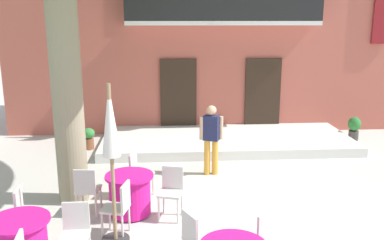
{
  "coord_description": "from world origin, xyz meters",
  "views": [
    {
      "loc": [
        -1.47,
        -7.49,
        3.44
      ],
      "look_at": [
        -0.89,
        1.32,
        1.3
      ],
      "focal_mm": 38.85,
      "sensor_mm": 36.0,
      "label": 1
    }
  ],
  "objects_px": {
    "ground_planter_right": "(354,127)",
    "pedestrian_mid_plaza": "(211,136)",
    "cafe_chair_near_tree_0": "(75,230)",
    "ground_planter_left": "(89,137)",
    "cafe_table_middle": "(130,194)",
    "cafe_chair_middle_3": "(171,189)",
    "cafe_chair_middle_2": "(120,205)",
    "cafe_chair_near_tree_1": "(26,211)",
    "cafe_chair_middle_1": "(87,188)",
    "cafe_umbrella": "(111,142)",
    "cafe_chair_middle_0": "(138,172)",
    "cafe_chair_front_2": "(196,238)"
  },
  "relations": [
    {
      "from": "cafe_chair_middle_0",
      "to": "cafe_chair_front_2",
      "type": "distance_m",
      "value": 2.76
    },
    {
      "from": "cafe_chair_middle_3",
      "to": "cafe_chair_front_2",
      "type": "distance_m",
      "value": 1.76
    },
    {
      "from": "cafe_chair_middle_2",
      "to": "ground_planter_right",
      "type": "xyz_separation_m",
      "value": [
        6.25,
        5.14,
        -0.14
      ]
    },
    {
      "from": "cafe_table_middle",
      "to": "cafe_chair_middle_0",
      "type": "distance_m",
      "value": 0.77
    },
    {
      "from": "cafe_chair_middle_0",
      "to": "ground_planter_right",
      "type": "height_order",
      "value": "cafe_chair_middle_0"
    },
    {
      "from": "cafe_chair_front_2",
      "to": "cafe_umbrella",
      "type": "bearing_deg",
      "value": 144.63
    },
    {
      "from": "cafe_umbrella",
      "to": "pedestrian_mid_plaza",
      "type": "distance_m",
      "value": 3.52
    },
    {
      "from": "cafe_table_middle",
      "to": "ground_planter_left",
      "type": "distance_m",
      "value": 4.25
    },
    {
      "from": "cafe_chair_near_tree_0",
      "to": "cafe_chair_front_2",
      "type": "bearing_deg",
      "value": -10.93
    },
    {
      "from": "cafe_chair_front_2",
      "to": "cafe_chair_middle_3",
      "type": "bearing_deg",
      "value": 100.24
    },
    {
      "from": "cafe_chair_middle_3",
      "to": "ground_planter_right",
      "type": "relative_size",
      "value": 1.32
    },
    {
      "from": "cafe_chair_middle_1",
      "to": "cafe_chair_middle_0",
      "type": "bearing_deg",
      "value": 40.58
    },
    {
      "from": "cafe_table_middle",
      "to": "cafe_chair_middle_2",
      "type": "bearing_deg",
      "value": -97.7
    },
    {
      "from": "cafe_table_middle",
      "to": "cafe_chair_middle_3",
      "type": "relative_size",
      "value": 0.95
    },
    {
      "from": "cafe_chair_near_tree_0",
      "to": "ground_planter_left",
      "type": "relative_size",
      "value": 1.54
    },
    {
      "from": "cafe_chair_middle_2",
      "to": "cafe_umbrella",
      "type": "height_order",
      "value": "cafe_umbrella"
    },
    {
      "from": "cafe_chair_middle_1",
      "to": "pedestrian_mid_plaza",
      "type": "height_order",
      "value": "pedestrian_mid_plaza"
    },
    {
      "from": "cafe_chair_near_tree_0",
      "to": "cafe_chair_front_2",
      "type": "xyz_separation_m",
      "value": [
        1.7,
        -0.33,
        0.0
      ]
    },
    {
      "from": "cafe_chair_middle_1",
      "to": "cafe_umbrella",
      "type": "xyz_separation_m",
      "value": [
        0.6,
        -0.99,
        1.14
      ]
    },
    {
      "from": "cafe_table_middle",
      "to": "cafe_chair_middle_3",
      "type": "distance_m",
      "value": 0.77
    },
    {
      "from": "cafe_chair_near_tree_1",
      "to": "cafe_chair_middle_1",
      "type": "distance_m",
      "value": 1.17
    },
    {
      "from": "cafe_chair_middle_3",
      "to": "ground_planter_right",
      "type": "distance_m",
      "value": 7.04
    },
    {
      "from": "cafe_table_middle",
      "to": "cafe_umbrella",
      "type": "distance_m",
      "value": 1.62
    },
    {
      "from": "cafe_chair_middle_0",
      "to": "cafe_chair_middle_1",
      "type": "xyz_separation_m",
      "value": [
        -0.86,
        -0.74,
        0.0
      ]
    },
    {
      "from": "cafe_chair_near_tree_0",
      "to": "cafe_chair_near_tree_1",
      "type": "height_order",
      "value": "same"
    },
    {
      "from": "cafe_chair_middle_0",
      "to": "cafe_chair_middle_1",
      "type": "distance_m",
      "value": 1.14
    },
    {
      "from": "cafe_chair_middle_3",
      "to": "pedestrian_mid_plaza",
      "type": "height_order",
      "value": "pedestrian_mid_plaza"
    },
    {
      "from": "cafe_chair_near_tree_0",
      "to": "cafe_chair_middle_0",
      "type": "bearing_deg",
      "value": 71.51
    },
    {
      "from": "cafe_chair_middle_2",
      "to": "cafe_chair_near_tree_1",
      "type": "bearing_deg",
      "value": -175.42
    },
    {
      "from": "ground_planter_left",
      "to": "pedestrian_mid_plaza",
      "type": "bearing_deg",
      "value": -33.93
    },
    {
      "from": "ground_planter_right",
      "to": "ground_planter_left",
      "type": "bearing_deg",
      "value": -177.06
    },
    {
      "from": "cafe_chair_front_2",
      "to": "cafe_umbrella",
      "type": "relative_size",
      "value": 0.36
    },
    {
      "from": "cafe_chair_near_tree_0",
      "to": "cafe_chair_middle_0",
      "type": "height_order",
      "value": "same"
    },
    {
      "from": "cafe_chair_middle_2",
      "to": "cafe_chair_near_tree_0",
      "type": "bearing_deg",
      "value": -125.25
    },
    {
      "from": "cafe_chair_middle_1",
      "to": "cafe_chair_middle_3",
      "type": "xyz_separation_m",
      "value": [
        1.5,
        -0.12,
        0.0
      ]
    },
    {
      "from": "cafe_chair_middle_2",
      "to": "cafe_chair_front_2",
      "type": "distance_m",
      "value": 1.6
    },
    {
      "from": "cafe_chair_near_tree_0",
      "to": "cafe_umbrella",
      "type": "height_order",
      "value": "cafe_umbrella"
    },
    {
      "from": "pedestrian_mid_plaza",
      "to": "cafe_chair_near_tree_1",
      "type": "bearing_deg",
      "value": -139.12
    },
    {
      "from": "cafe_chair_middle_2",
      "to": "ground_planter_right",
      "type": "relative_size",
      "value": 1.32
    },
    {
      "from": "cafe_chair_near_tree_0",
      "to": "cafe_umbrella",
      "type": "distance_m",
      "value": 1.35
    },
    {
      "from": "ground_planter_left",
      "to": "ground_planter_right",
      "type": "bearing_deg",
      "value": 2.94
    },
    {
      "from": "ground_planter_right",
      "to": "pedestrian_mid_plaza",
      "type": "bearing_deg",
      "value": -151.04
    },
    {
      "from": "cafe_chair_near_tree_1",
      "to": "cafe_chair_middle_3",
      "type": "xyz_separation_m",
      "value": [
        2.28,
        0.74,
        0.0
      ]
    },
    {
      "from": "ground_planter_right",
      "to": "cafe_table_middle",
      "type": "bearing_deg",
      "value": -144.47
    },
    {
      "from": "cafe_umbrella",
      "to": "cafe_table_middle",
      "type": "bearing_deg",
      "value": 81.04
    },
    {
      "from": "cafe_chair_middle_2",
      "to": "pedestrian_mid_plaza",
      "type": "bearing_deg",
      "value": 56.28
    },
    {
      "from": "cafe_chair_middle_3",
      "to": "cafe_table_middle",
      "type": "bearing_deg",
      "value": 170.92
    },
    {
      "from": "pedestrian_mid_plaza",
      "to": "cafe_chair_near_tree_0",
      "type": "bearing_deg",
      "value": -124.07
    },
    {
      "from": "cafe_chair_middle_1",
      "to": "ground_planter_right",
      "type": "xyz_separation_m",
      "value": [
        6.91,
        4.39,
        -0.14
      ]
    },
    {
      "from": "cafe_chair_near_tree_0",
      "to": "cafe_table_middle",
      "type": "relative_size",
      "value": 1.05
    }
  ]
}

